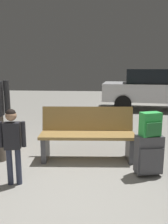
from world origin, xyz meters
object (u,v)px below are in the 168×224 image
bench (87,134)px  child (12,139)px  backpack_bright (151,124)px  suitcase (149,154)px  parked_car_near (157,88)px

bench → child: (-0.93, -0.98, 0.20)m
backpack_bright → child: child is taller
suitcase → backpack_bright: backpack_bright is taller
bench → child: size_ratio=1.56×
bench → backpack_bright: size_ratio=4.79×
backpack_bright → parked_car_near: (1.37, 5.56, 0.03)m
suitcase → parked_car_near: size_ratio=0.14×
suitcase → child: size_ratio=0.58×
child → suitcase: bearing=12.5°
bench → child: 1.36m
bench → backpack_bright: backpack_bright is taller
parked_car_near → backpack_bright: bearing=-103.9°
bench → parked_car_near: 5.51m
child → parked_car_near: size_ratio=0.25×
child → parked_car_near: 6.79m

